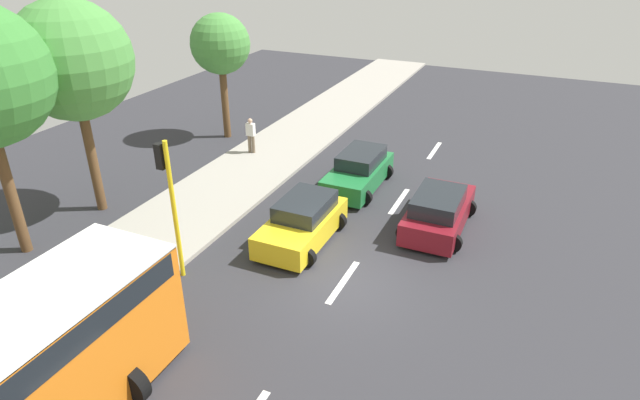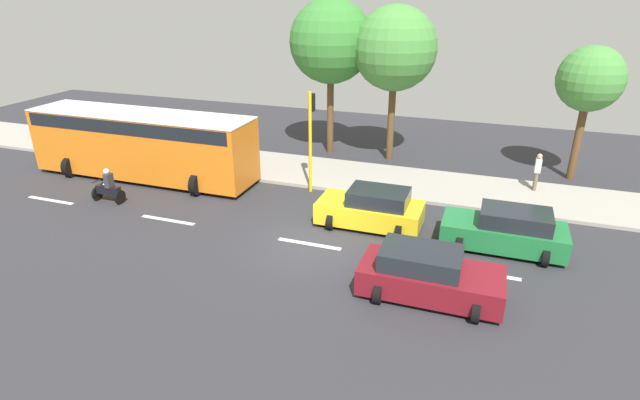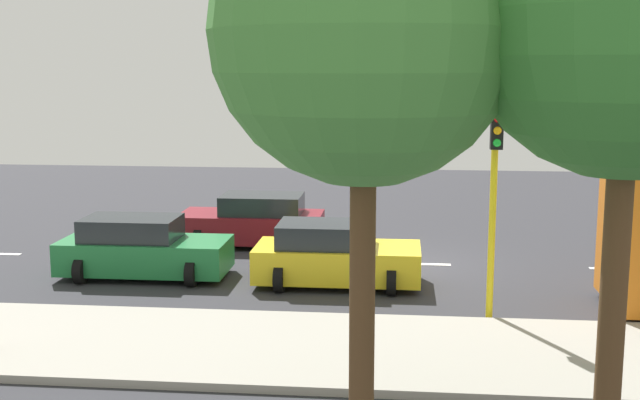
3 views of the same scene
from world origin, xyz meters
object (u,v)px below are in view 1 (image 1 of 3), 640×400
at_px(traffic_light_corner, 169,191).
at_px(street_tree_north, 72,61).
at_px(pedestrian_near_signal, 251,134).
at_px(car_green, 359,171).
at_px(street_tree_center, 220,45).
at_px(car_yellow_cab, 302,222).
at_px(car_maroon, 438,211).

relative_size(traffic_light_corner, street_tree_north, 0.58).
bearing_deg(pedestrian_near_signal, traffic_light_corner, 107.72).
xyz_separation_m(car_green, pedestrian_near_signal, (5.91, -1.22, 0.35)).
bearing_deg(street_tree_center, pedestrian_near_signal, 145.42).
bearing_deg(car_green, car_yellow_cab, 87.09).
height_order(car_yellow_cab, street_tree_center, street_tree_center).
distance_m(car_maroon, traffic_light_corner, 9.39).
height_order(car_yellow_cab, car_maroon, same).
height_order(car_green, pedestrian_near_signal, pedestrian_near_signal).
height_order(car_green, car_maroon, same).
distance_m(pedestrian_near_signal, street_tree_north, 8.88).
relative_size(street_tree_north, street_tree_center, 1.26).
height_order(pedestrian_near_signal, traffic_light_corner, traffic_light_corner).
bearing_deg(car_maroon, traffic_light_corner, 42.63).
bearing_deg(traffic_light_corner, car_green, -109.01).
xyz_separation_m(car_yellow_cab, car_maroon, (-4.09, -2.73, 0.00)).
bearing_deg(street_tree_north, traffic_light_corner, 156.76).
xyz_separation_m(car_green, street_tree_north, (8.42, 5.93, 4.99)).
bearing_deg(street_tree_center, car_green, 160.75).
distance_m(pedestrian_near_signal, street_tree_center, 4.74).
bearing_deg(car_maroon, street_tree_center, -22.51).
height_order(car_maroon, pedestrian_near_signal, pedestrian_near_signal).
height_order(street_tree_north, street_tree_center, street_tree_north).
xyz_separation_m(traffic_light_corner, street_tree_center, (5.54, -11.25, 1.77)).
xyz_separation_m(car_maroon, street_tree_north, (12.27, 3.79, 4.99)).
relative_size(car_yellow_cab, traffic_light_corner, 0.88).
relative_size(car_green, street_tree_center, 0.67).
xyz_separation_m(car_yellow_cab, traffic_light_corner, (2.62, 3.45, 2.22)).
bearing_deg(street_tree_north, pedestrian_near_signal, -109.36).
bearing_deg(car_yellow_cab, traffic_light_corner, 52.77).
height_order(car_green, street_tree_north, street_tree_north).
relative_size(pedestrian_near_signal, street_tree_center, 0.27).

